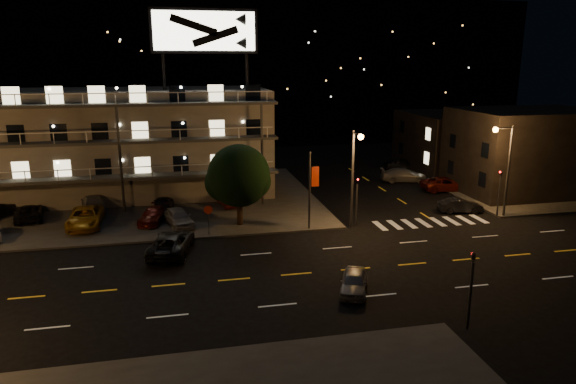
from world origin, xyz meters
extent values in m
plane|color=black|center=(0.00, 0.00, 0.00)|extent=(140.00, 140.00, 0.00)
cube|color=#3A3A37|center=(-14.00, 20.00, 0.07)|extent=(44.00, 24.00, 0.15)
cube|color=#3A3A37|center=(30.00, 20.00, 0.07)|extent=(16.00, 24.00, 0.15)
cube|color=gray|center=(-10.00, 24.00, 5.00)|extent=(28.00, 12.00, 10.00)
cube|color=gray|center=(-10.00, 24.00, 10.25)|extent=(28.00, 12.00, 0.50)
cube|color=#3A3A37|center=(-10.00, 17.10, 3.15)|extent=(28.00, 1.80, 0.25)
cube|color=#3A3A37|center=(-10.00, 17.10, 6.35)|extent=(28.00, 1.80, 0.25)
cube|color=#3A3A37|center=(-10.00, 17.10, 9.55)|extent=(28.00, 1.80, 0.25)
cylinder|color=black|center=(-6.00, 22.00, 12.25)|extent=(0.36, 0.36, 3.50)
cylinder|color=black|center=(2.00, 22.00, 12.25)|extent=(0.36, 0.36, 3.50)
cube|color=black|center=(-2.00, 22.00, 16.00)|extent=(10.20, 0.50, 4.20)
cube|color=beige|center=(-2.00, 21.70, 16.00)|extent=(9.60, 0.06, 3.60)
cube|color=black|center=(30.00, 16.00, 4.25)|extent=(14.00, 10.00, 8.50)
cube|color=black|center=(30.00, 28.00, 3.50)|extent=(14.00, 12.00, 7.00)
cube|color=black|center=(0.00, 70.00, 12.00)|extent=(120.00, 20.00, 24.00)
cylinder|color=#2D2D30|center=(8.50, 8.30, 4.00)|extent=(0.20, 0.20, 8.00)
cylinder|color=#2D2D30|center=(8.50, 7.50, 7.80)|extent=(0.12, 1.80, 0.12)
sphere|color=#FF993F|center=(8.50, 6.70, 7.70)|extent=(0.44, 0.44, 0.44)
cylinder|color=#2D2D30|center=(22.50, 8.30, 4.00)|extent=(0.20, 0.20, 8.00)
cylinder|color=#2D2D30|center=(21.70, 8.30, 7.80)|extent=(1.80, 0.12, 0.12)
sphere|color=#FF993F|center=(20.90, 8.30, 7.70)|extent=(0.44, 0.44, 0.44)
cylinder|color=#2D2D30|center=(9.00, 8.50, 1.80)|extent=(0.14, 0.14, 3.60)
imported|color=black|center=(9.00, 8.50, 4.10)|extent=(0.20, 0.16, 1.00)
sphere|color=#FF0C0C|center=(9.00, 8.38, 4.00)|extent=(0.14, 0.14, 0.14)
cylinder|color=#2D2D30|center=(9.00, -8.50, 1.80)|extent=(0.14, 0.14, 3.60)
imported|color=black|center=(9.00, -8.50, 4.10)|extent=(0.20, 0.16, 1.00)
sphere|color=#FF0C0C|center=(9.00, -8.38, 4.00)|extent=(0.14, 0.14, 0.14)
cylinder|color=#2D2D30|center=(22.00, 8.50, 1.80)|extent=(0.14, 0.14, 3.60)
imported|color=black|center=(22.00, 8.50, 4.10)|extent=(0.16, 0.20, 1.00)
sphere|color=#FF0C0C|center=(21.88, 8.50, 4.00)|extent=(0.14, 0.14, 0.14)
cylinder|color=#2D2D30|center=(5.00, 8.40, 3.20)|extent=(0.16, 0.16, 6.40)
cube|color=red|center=(5.45, 8.40, 4.40)|extent=(0.60, 0.04, 1.60)
cylinder|color=#2D2D30|center=(-3.00, 8.60, 1.10)|extent=(0.08, 0.08, 2.20)
cylinder|color=red|center=(-3.00, 8.55, 2.15)|extent=(0.91, 0.04, 0.91)
cylinder|color=black|center=(-0.34, 10.58, 1.33)|extent=(0.49, 0.49, 2.35)
sphere|color=black|center=(-0.34, 10.58, 4.27)|extent=(5.10, 5.10, 5.10)
sphere|color=black|center=(-1.52, 10.97, 3.68)|extent=(3.14, 3.14, 3.14)
sphere|color=black|center=(0.74, 10.19, 3.88)|extent=(2.94, 2.94, 2.94)
imported|color=#C48512|center=(-12.70, 12.67, 0.91)|extent=(2.64, 5.53, 1.52)
imported|color=#60160D|center=(-7.34, 12.67, 0.76)|extent=(2.75, 4.52, 1.22)
imported|color=gray|center=(-5.29, 11.31, 0.86)|extent=(2.77, 4.49, 1.43)
imported|color=black|center=(-17.71, 15.66, 0.79)|extent=(2.99, 4.91, 1.27)
imported|color=gray|center=(-12.79, 17.43, 0.86)|extent=(3.02, 5.23, 1.43)
imported|color=black|center=(-6.60, 15.65, 0.87)|extent=(2.01, 4.33, 1.44)
imported|color=#60160D|center=(-0.70, 16.64, 0.87)|extent=(2.35, 4.58, 1.44)
imported|color=black|center=(19.51, 10.33, 0.64)|extent=(4.05, 1.99, 1.28)
imported|color=#60160D|center=(22.22, 17.92, 0.72)|extent=(5.28, 2.58, 1.44)
imported|color=gray|center=(19.70, 22.76, 0.75)|extent=(5.50, 3.21, 1.50)
imported|color=black|center=(22.23, 29.10, 0.74)|extent=(4.42, 1.98, 1.48)
imported|color=gray|center=(4.74, -3.22, 0.63)|extent=(2.81, 4.00, 1.27)
imported|color=black|center=(-5.82, 5.43, 0.77)|extent=(3.67, 5.97, 1.54)
camera|label=1|loc=(-4.91, -29.71, 13.26)|focal=32.00mm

